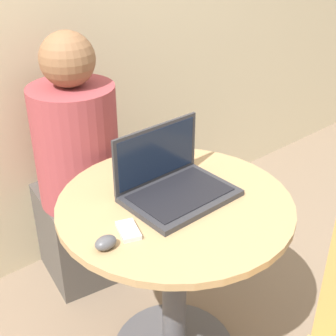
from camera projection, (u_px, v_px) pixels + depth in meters
The scene contains 5 objects.
round_table at pixel (175, 253), 1.66m from camera, with size 0.79×0.79×0.73m.
laptop at pixel (174, 183), 1.56m from camera, with size 0.36×0.26×0.22m.
cell_phone at pixel (128, 230), 1.40m from camera, with size 0.08×0.11×0.02m.
computer_mouse at pixel (106, 243), 1.33m from camera, with size 0.07×0.05×0.04m.
person_seated at pixel (76, 184), 2.11m from camera, with size 0.41×0.57×1.19m.
Camera 1 is at (-0.86, -0.98, 1.58)m, focal length 50.00 mm.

